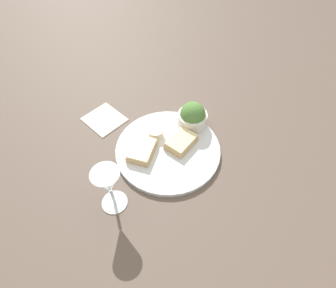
{
  "coord_description": "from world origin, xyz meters",
  "views": [
    {
      "loc": [
        0.3,
        0.4,
        0.65
      ],
      "look_at": [
        0.0,
        0.0,
        0.03
      ],
      "focal_mm": 28.0,
      "sensor_mm": 36.0,
      "label": 1
    }
  ],
  "objects_px": {
    "salad_bowl": "(193,116)",
    "cheese_toast_near": "(142,150)",
    "sauce_ramekin": "(156,132)",
    "cheese_toast_far": "(181,142)",
    "napkin": "(104,119)",
    "wine_glass": "(108,184)"
  },
  "relations": [
    {
      "from": "napkin",
      "to": "wine_glass",
      "type": "bearing_deg",
      "value": 67.05
    },
    {
      "from": "sauce_ramekin",
      "to": "napkin",
      "type": "bearing_deg",
      "value": -60.95
    },
    {
      "from": "sauce_ramekin",
      "to": "napkin",
      "type": "distance_m",
      "value": 0.2
    },
    {
      "from": "salad_bowl",
      "to": "napkin",
      "type": "bearing_deg",
      "value": -43.04
    },
    {
      "from": "wine_glass",
      "to": "sauce_ramekin",
      "type": "bearing_deg",
      "value": -151.61
    },
    {
      "from": "wine_glass",
      "to": "napkin",
      "type": "xyz_separation_m",
      "value": [
        -0.12,
        -0.3,
        -0.1
      ]
    },
    {
      "from": "cheese_toast_far",
      "to": "wine_glass",
      "type": "relative_size",
      "value": 0.75
    },
    {
      "from": "sauce_ramekin",
      "to": "cheese_toast_near",
      "type": "distance_m",
      "value": 0.08
    },
    {
      "from": "salad_bowl",
      "to": "cheese_toast_far",
      "type": "bearing_deg",
      "value": 29.43
    },
    {
      "from": "sauce_ramekin",
      "to": "wine_glass",
      "type": "relative_size",
      "value": 0.32
    },
    {
      "from": "sauce_ramekin",
      "to": "cheese_toast_far",
      "type": "distance_m",
      "value": 0.09
    },
    {
      "from": "wine_glass",
      "to": "napkin",
      "type": "bearing_deg",
      "value": -112.95
    },
    {
      "from": "salad_bowl",
      "to": "wine_glass",
      "type": "relative_size",
      "value": 0.66
    },
    {
      "from": "salad_bowl",
      "to": "sauce_ramekin",
      "type": "distance_m",
      "value": 0.13
    },
    {
      "from": "salad_bowl",
      "to": "cheese_toast_near",
      "type": "height_order",
      "value": "salad_bowl"
    },
    {
      "from": "cheese_toast_far",
      "to": "cheese_toast_near",
      "type": "bearing_deg",
      "value": -20.9
    },
    {
      "from": "cheese_toast_near",
      "to": "napkin",
      "type": "distance_m",
      "value": 0.21
    },
    {
      "from": "cheese_toast_near",
      "to": "cheese_toast_far",
      "type": "height_order",
      "value": "same"
    },
    {
      "from": "sauce_ramekin",
      "to": "cheese_toast_near",
      "type": "height_order",
      "value": "same"
    },
    {
      "from": "sauce_ramekin",
      "to": "salad_bowl",
      "type": "bearing_deg",
      "value": 166.04
    },
    {
      "from": "cheese_toast_far",
      "to": "napkin",
      "type": "bearing_deg",
      "value": -61.32
    },
    {
      "from": "cheese_toast_far",
      "to": "wine_glass",
      "type": "distance_m",
      "value": 0.28
    }
  ]
}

